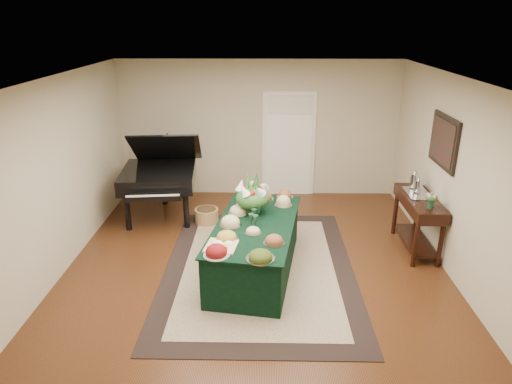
{
  "coord_description": "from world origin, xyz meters",
  "views": [
    {
      "loc": [
        0.12,
        -5.9,
        3.43
      ],
      "look_at": [
        0.0,
        0.3,
        1.05
      ],
      "focal_mm": 32.0,
      "sensor_mm": 36.0,
      "label": 1
    }
  ],
  "objects_px": {
    "grand_piano": "(159,176)",
    "mahogany_sideboard": "(419,209)",
    "floral_centerpiece": "(252,194)",
    "buffet_table": "(255,247)"
  },
  "relations": [
    {
      "from": "buffet_table",
      "to": "mahogany_sideboard",
      "type": "height_order",
      "value": "mahogany_sideboard"
    },
    {
      "from": "floral_centerpiece",
      "to": "mahogany_sideboard",
      "type": "bearing_deg",
      "value": 8.08
    },
    {
      "from": "buffet_table",
      "to": "mahogany_sideboard",
      "type": "relative_size",
      "value": 1.82
    },
    {
      "from": "grand_piano",
      "to": "mahogany_sideboard",
      "type": "height_order",
      "value": "grand_piano"
    },
    {
      "from": "floral_centerpiece",
      "to": "grand_piano",
      "type": "relative_size",
      "value": 0.31
    },
    {
      "from": "floral_centerpiece",
      "to": "mahogany_sideboard",
      "type": "height_order",
      "value": "floral_centerpiece"
    },
    {
      "from": "buffet_table",
      "to": "mahogany_sideboard",
      "type": "bearing_deg",
      "value": 16.19
    },
    {
      "from": "grand_piano",
      "to": "floral_centerpiece",
      "type": "bearing_deg",
      "value": -42.03
    },
    {
      "from": "floral_centerpiece",
      "to": "mahogany_sideboard",
      "type": "relative_size",
      "value": 0.39
    },
    {
      "from": "floral_centerpiece",
      "to": "mahogany_sideboard",
      "type": "distance_m",
      "value": 2.6
    }
  ]
}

